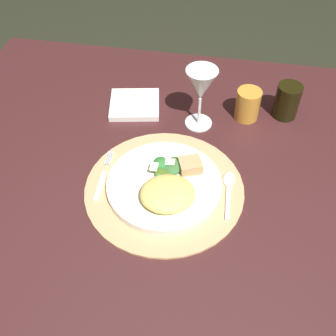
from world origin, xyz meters
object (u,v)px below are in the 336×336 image
(dinner_plate, at_px, (164,185))
(fork, at_px, (103,177))
(wine_glass, at_px, (201,87))
(amber_tumbler, at_px, (248,105))
(spoon, at_px, (229,186))
(dark_tumbler, at_px, (287,101))
(napkin, at_px, (135,105))
(dining_table, at_px, (180,220))

(dinner_plate, height_order, fork, dinner_plate)
(wine_glass, height_order, amber_tumbler, wine_glass)
(amber_tumbler, bearing_deg, spoon, -95.96)
(fork, bearing_deg, amber_tumbler, 41.84)
(amber_tumbler, bearing_deg, wine_glass, -158.17)
(fork, xyz_separation_m, dark_tumbler, (0.43, 0.32, 0.04))
(spoon, bearing_deg, napkin, 138.17)
(dining_table, height_order, spoon, spoon)
(wine_glass, xyz_separation_m, dark_tumbler, (0.23, 0.08, -0.07))
(dinner_plate, bearing_deg, wine_glass, 78.37)
(dark_tumbler, bearing_deg, amber_tumbler, -165.40)
(spoon, relative_size, dark_tumbler, 1.46)
(dinner_plate, distance_m, wine_glass, 0.27)
(dining_table, distance_m, dinner_plate, 0.19)
(dining_table, xyz_separation_m, fork, (-0.18, -0.03, 0.18))
(amber_tumbler, bearing_deg, fork, -138.16)
(spoon, height_order, dark_tumbler, dark_tumbler)
(spoon, distance_m, dark_tumbler, 0.32)
(dinner_plate, bearing_deg, napkin, 115.79)
(spoon, distance_m, amber_tumbler, 0.27)
(napkin, bearing_deg, wine_glass, -11.91)
(spoon, bearing_deg, dinner_plate, -169.15)
(dinner_plate, bearing_deg, fork, 178.73)
(dining_table, relative_size, dark_tumbler, 14.05)
(napkin, height_order, dark_tumbler, dark_tumbler)
(dinner_plate, distance_m, fork, 0.15)
(fork, distance_m, spoon, 0.30)
(amber_tumbler, bearing_deg, napkin, -178.02)
(dinner_plate, bearing_deg, spoon, 10.85)
(dining_table, height_order, amber_tumbler, amber_tumbler)
(spoon, relative_size, napkin, 1.03)
(napkin, bearing_deg, amber_tumbler, 1.98)
(amber_tumbler, bearing_deg, dark_tumbler, 14.60)
(wine_glass, relative_size, amber_tumbler, 1.99)
(dining_table, xyz_separation_m, amber_tumbler, (0.14, 0.26, 0.21))
(dinner_plate, height_order, dark_tumbler, dark_tumbler)
(amber_tumbler, height_order, dark_tumbler, dark_tumbler)
(dinner_plate, xyz_separation_m, fork, (-0.15, 0.00, -0.01))
(spoon, bearing_deg, amber_tumbler, 84.04)
(dinner_plate, bearing_deg, dining_table, 43.46)
(dinner_plate, relative_size, spoon, 1.89)
(spoon, height_order, wine_glass, wine_glass)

